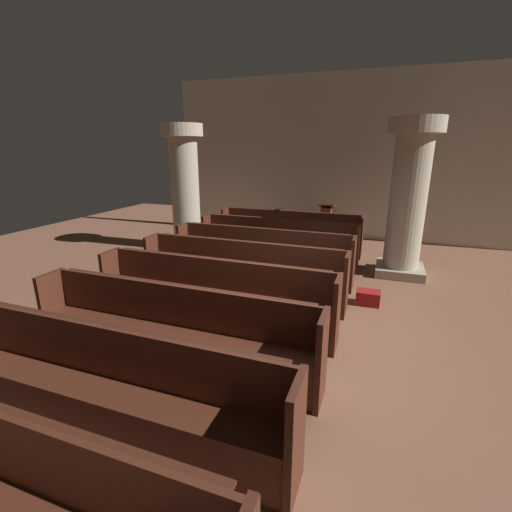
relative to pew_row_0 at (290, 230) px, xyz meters
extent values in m
plane|color=brown|center=(0.98, -4.09, -0.54)|extent=(19.20, 19.20, 0.00)
cube|color=beige|center=(0.98, 1.99, 1.71)|extent=(10.00, 0.16, 4.50)
cube|color=#4C2316|center=(0.00, -0.03, -0.06)|extent=(3.47, 0.38, 0.05)
cube|color=#4C2316|center=(0.00, 0.14, 0.21)|extent=(3.47, 0.04, 0.51)
cube|color=#411E13|center=(0.00, 0.19, 0.46)|extent=(3.33, 0.06, 0.02)
cube|color=#442014|center=(-1.77, -0.03, -0.03)|extent=(0.06, 0.44, 1.00)
cube|color=#442014|center=(1.77, -0.03, -0.03)|extent=(0.06, 0.44, 1.00)
cube|color=#482115|center=(0.00, -0.20, -0.30)|extent=(3.47, 0.03, 0.43)
cube|color=#4C2316|center=(0.00, -1.12, -0.06)|extent=(3.47, 0.38, 0.05)
cube|color=#4C2316|center=(0.00, -0.95, 0.21)|extent=(3.47, 0.04, 0.51)
cube|color=#411E13|center=(0.00, -0.90, 0.46)|extent=(3.33, 0.06, 0.02)
cube|color=#442014|center=(-1.77, -1.12, -0.03)|extent=(0.06, 0.44, 1.00)
cube|color=#442014|center=(1.77, -1.12, -0.03)|extent=(0.06, 0.44, 1.00)
cube|color=#482115|center=(0.00, -1.29, -0.30)|extent=(3.47, 0.03, 0.43)
cube|color=#4C2316|center=(0.00, -2.20, -0.06)|extent=(3.47, 0.38, 0.05)
cube|color=#4C2316|center=(0.00, -2.04, 0.21)|extent=(3.47, 0.04, 0.51)
cube|color=#411E13|center=(0.00, -1.99, 0.46)|extent=(3.33, 0.06, 0.02)
cube|color=#442014|center=(-1.77, -2.20, -0.03)|extent=(0.06, 0.44, 1.00)
cube|color=#442014|center=(1.77, -2.20, -0.03)|extent=(0.06, 0.44, 1.00)
cube|color=#482115|center=(0.00, -2.38, -0.30)|extent=(3.47, 0.03, 0.43)
cube|color=#4C2316|center=(0.00, -3.29, -0.06)|extent=(3.47, 0.38, 0.05)
cube|color=#4C2316|center=(0.00, -3.13, 0.21)|extent=(3.47, 0.04, 0.51)
cube|color=#411E13|center=(0.00, -3.08, 0.46)|extent=(3.33, 0.06, 0.02)
cube|color=#442014|center=(-1.77, -3.29, -0.03)|extent=(0.06, 0.44, 1.00)
cube|color=#442014|center=(1.77, -3.29, -0.03)|extent=(0.06, 0.44, 1.00)
cube|color=#482115|center=(0.00, -3.47, -0.30)|extent=(3.47, 0.03, 0.43)
cube|color=#4C2316|center=(0.00, -4.38, -0.06)|extent=(3.47, 0.38, 0.05)
cube|color=#4C2316|center=(0.00, -4.21, 0.21)|extent=(3.47, 0.04, 0.51)
cube|color=#411E13|center=(0.00, -4.17, 0.46)|extent=(3.33, 0.06, 0.02)
cube|color=#442014|center=(-1.77, -4.38, -0.03)|extent=(0.06, 0.44, 1.00)
cube|color=#442014|center=(1.77, -4.38, -0.03)|extent=(0.06, 0.44, 1.00)
cube|color=#482115|center=(0.00, -4.56, -0.30)|extent=(3.47, 0.03, 0.43)
cube|color=#4C2316|center=(0.00, -5.47, -0.06)|extent=(3.47, 0.38, 0.05)
cube|color=#4C2316|center=(0.00, -5.30, 0.21)|extent=(3.47, 0.04, 0.51)
cube|color=#411E13|center=(0.00, -5.25, 0.46)|extent=(3.33, 0.06, 0.02)
cube|color=#442014|center=(-1.77, -5.47, -0.03)|extent=(0.06, 0.44, 1.00)
cube|color=#442014|center=(1.77, -5.47, -0.03)|extent=(0.06, 0.44, 1.00)
cube|color=#482115|center=(0.00, -5.64, -0.30)|extent=(3.47, 0.03, 0.43)
cube|color=#4C2316|center=(0.00, -6.56, -0.06)|extent=(3.47, 0.38, 0.05)
cube|color=#4C2316|center=(0.00, -6.39, 0.21)|extent=(3.47, 0.04, 0.51)
cube|color=#411E13|center=(0.00, -6.34, 0.46)|extent=(3.33, 0.06, 0.02)
cube|color=#442014|center=(1.77, -6.56, -0.03)|extent=(0.06, 0.44, 1.00)
cube|color=#482115|center=(0.00, -6.73, -0.30)|extent=(3.47, 0.03, 0.43)
cube|color=#9F967E|center=(2.64, -0.94, -0.45)|extent=(0.95, 0.95, 0.18)
cylinder|color=#ADA389|center=(2.64, -0.94, 0.96)|extent=(0.70, 0.70, 2.63)
cylinder|color=#B6AB90|center=(2.64, -0.94, 2.42)|extent=(1.02, 1.02, 0.30)
cube|color=#9F967E|center=(-2.59, -0.65, -0.45)|extent=(0.95, 0.95, 0.18)
cylinder|color=#ADA389|center=(-2.59, -0.65, 0.96)|extent=(0.70, 0.70, 2.63)
cylinder|color=#B6AB90|center=(-2.59, -0.65, 2.42)|extent=(1.02, 1.02, 0.30)
cube|color=brown|center=(0.70, 1.34, -0.51)|extent=(0.45, 0.45, 0.06)
cube|color=brown|center=(0.70, 1.34, -0.06)|extent=(0.28, 0.28, 0.95)
cube|color=brown|center=(0.70, 1.34, 0.47)|extent=(0.48, 0.35, 0.15)
cube|color=black|center=(-0.37, 0.18, 0.48)|extent=(0.15, 0.22, 0.03)
cube|color=maroon|center=(2.10, -2.75, -0.42)|extent=(0.39, 0.28, 0.24)
camera|label=1|loc=(2.21, -8.62, 2.01)|focal=25.00mm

